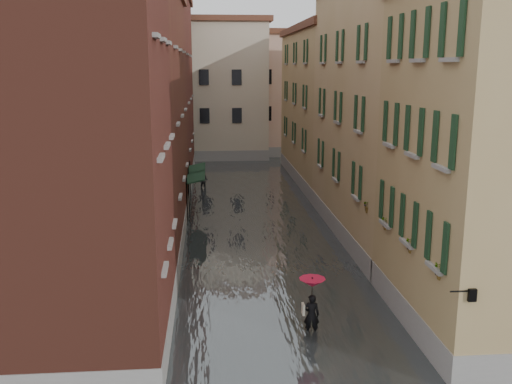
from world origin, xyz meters
name	(u,v)px	position (x,y,z in m)	size (l,w,h in m)	color
ground	(282,311)	(0.00, 0.00, 0.00)	(120.00, 120.00, 0.00)	#4F4E51
floodwater	(254,218)	(0.00, 13.00, 0.10)	(10.00, 60.00, 0.20)	#4A5052
building_left_near	(67,149)	(-7.00, -2.00, 6.50)	(6.00, 8.00, 13.00)	brown
building_left_mid	(121,123)	(-7.00, 9.00, 6.25)	(6.00, 14.00, 12.50)	#58301C
building_left_far	(150,93)	(-7.00, 24.00, 7.00)	(6.00, 16.00, 14.00)	brown
building_right_near	(501,167)	(7.00, -2.00, 5.75)	(6.00, 8.00, 11.50)	#A08552
building_right_mid	(396,116)	(7.00, 9.00, 6.50)	(6.00, 14.00, 13.00)	tan
building_right_far	(333,109)	(7.00, 24.00, 5.75)	(6.00, 16.00, 11.50)	#A08552
building_end_cream	(204,92)	(-3.00, 38.00, 6.50)	(12.00, 9.00, 13.00)	beige
building_end_pink	(291,95)	(6.00, 40.00, 6.00)	(10.00, 9.00, 12.00)	#CDAA90
awning_near	(195,178)	(-3.48, 13.70, 2.47)	(1.09, 3.22, 2.80)	#16321E
awning_far	(196,170)	(-3.48, 16.50, 2.47)	(1.09, 3.22, 2.80)	#16321E
wall_lantern	(471,294)	(4.33, -6.00, 3.01)	(0.71, 0.22, 0.35)	black
window_planters	(400,224)	(4.12, -0.79, 3.51)	(0.59, 8.59, 0.84)	brown
pedestrian_main	(312,301)	(0.74, -2.09, 1.26)	(0.91, 0.91, 2.06)	black
pedestrian_far	(203,180)	(-3.12, 21.53, 0.76)	(0.74, 0.58, 1.52)	black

